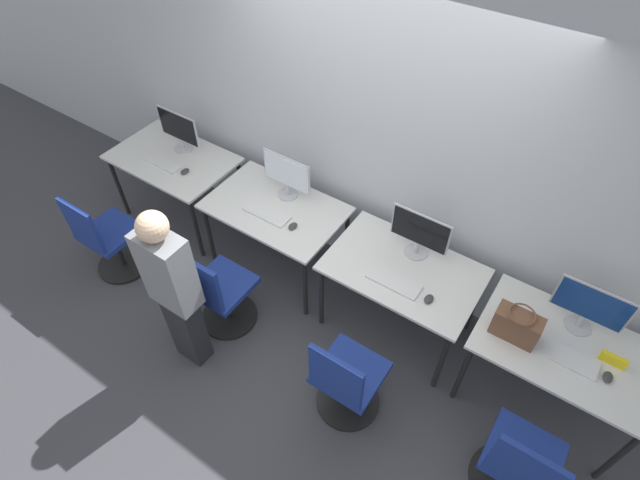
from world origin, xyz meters
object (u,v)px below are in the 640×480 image
(office_chair_far_right, at_px, (517,467))
(keyboard_far_right, at_px, (566,357))
(monitor_far_left, at_px, (179,130))
(mouse_far_left, at_px, (185,171))
(monitor_left, at_px, (287,175))
(handbag, at_px, (517,325))
(mouse_right, at_px, (429,299))
(office_chair_far_left, at_px, (108,241))
(office_chair_left, at_px, (219,295))
(mouse_left, at_px, (293,226))
(mouse_far_right, at_px, (608,377))
(keyboard_far_left, at_px, (164,162))
(person_left, at_px, (174,289))
(keyboard_left, at_px, (267,213))
(keyboard_right, at_px, (394,282))
(monitor_right, at_px, (420,233))
(monitor_far_right, at_px, (590,307))
(office_chair_right, at_px, (346,383))

(office_chair_far_right, bearing_deg, keyboard_far_right, 91.32)
(monitor_far_left, distance_m, mouse_far_left, 0.42)
(monitor_left, bearing_deg, handbag, -8.07)
(monitor_left, xyz_separation_m, mouse_right, (1.50, -0.35, -0.20))
(office_chair_far_left, relative_size, keyboard_far_right, 2.27)
(monitor_left, xyz_separation_m, office_chair_left, (0.00, -0.96, -0.58))
(mouse_left, bearing_deg, mouse_far_right, 0.57)
(keyboard_far_right, xyz_separation_m, mouse_far_right, (0.26, -0.01, 0.01))
(mouse_right, bearing_deg, office_chair_left, -157.63)
(keyboard_far_right, bearing_deg, mouse_left, -179.18)
(monitor_left, height_order, office_chair_left, monitor_left)
(keyboard_far_right, bearing_deg, office_chair_far_left, -167.56)
(office_chair_far_left, distance_m, office_chair_far_right, 3.67)
(keyboard_far_left, distance_m, person_left, 1.60)
(monitor_far_left, relative_size, keyboard_left, 1.15)
(keyboard_left, xyz_separation_m, office_chair_far_right, (2.45, -0.65, -0.37))
(keyboard_far_left, height_order, mouse_right, mouse_right)
(keyboard_right, bearing_deg, monitor_right, 90.00)
(mouse_far_left, xyz_separation_m, keyboard_left, (0.95, -0.01, -0.01))
(keyboard_right, relative_size, handbag, 1.35)
(monitor_left, xyz_separation_m, office_chair_far_right, (2.45, -0.94, -0.58))
(person_left, height_order, keyboard_far_right, person_left)
(monitor_far_left, distance_m, keyboard_right, 2.46)
(monitor_far_left, distance_m, keyboard_left, 1.26)
(office_chair_left, distance_m, office_chair_far_right, 2.45)
(keyboard_far_left, distance_m, mouse_far_left, 0.27)
(keyboard_left, relative_size, office_chair_left, 0.44)
(mouse_far_left, xyz_separation_m, monitor_left, (0.95, 0.28, 0.20))
(keyboard_right, relative_size, office_chair_far_right, 0.44)
(mouse_left, bearing_deg, keyboard_left, 178.35)
(keyboard_right, xyz_separation_m, mouse_far_right, (1.47, 0.07, 0.01))
(keyboard_far_right, bearing_deg, keyboard_left, -179.46)
(mouse_left, bearing_deg, office_chair_far_right, -16.31)
(handbag, bearing_deg, monitor_right, 160.56)
(mouse_far_right, bearing_deg, handbag, -177.98)
(keyboard_far_right, bearing_deg, mouse_far_right, -1.49)
(mouse_far_left, height_order, office_chair_left, office_chair_left)
(keyboard_right, bearing_deg, office_chair_far_left, -163.31)
(monitor_far_right, bearing_deg, keyboard_left, -172.64)
(monitor_far_left, height_order, handbag, monitor_far_left)
(person_left, height_order, office_chair_right, person_left)
(keyboard_far_left, relative_size, mouse_far_left, 4.49)
(keyboard_right, height_order, keyboard_far_right, same)
(mouse_left, distance_m, person_left, 1.07)
(office_chair_far_left, height_order, mouse_far_right, office_chair_far_left)
(monitor_far_left, xyz_separation_m, keyboard_right, (2.43, -0.31, -0.21))
(office_chair_left, xyz_separation_m, keyboard_right, (1.21, 0.62, 0.37))
(office_chair_left, xyz_separation_m, office_chair_right, (1.26, -0.08, 0.00))
(monitor_far_right, bearing_deg, mouse_far_left, -174.88)
(keyboard_left, relative_size, keyboard_far_right, 1.00)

